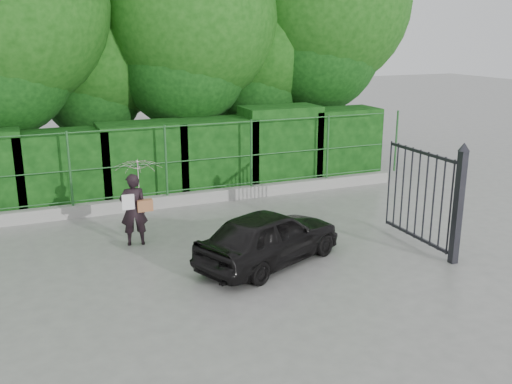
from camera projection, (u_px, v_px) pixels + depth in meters
name	position (u px, v px, depth m)	size (l,w,h in m)	color
ground	(206.00, 276.00, 10.39)	(80.00, 80.00, 0.00)	gray
kerb	(152.00, 203.00, 14.36)	(14.00, 0.25, 0.30)	#9E9E99
fence	(159.00, 161.00, 14.15)	(14.13, 0.06, 1.80)	#235827
hedge	(149.00, 160.00, 15.07)	(14.20, 1.20, 2.27)	black
trees	(159.00, 20.00, 16.44)	(17.10, 6.15, 8.08)	black
gate	(441.00, 197.00, 11.12)	(0.22, 2.33, 2.36)	#232329
woman	(138.00, 188.00, 11.72)	(0.98, 0.99, 1.80)	black
car	(269.00, 237.00, 10.87)	(1.27, 3.16, 1.07)	black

